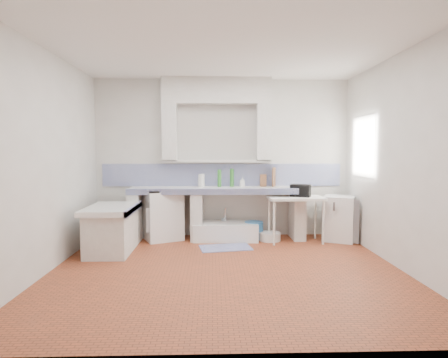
{
  "coord_description": "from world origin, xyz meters",
  "views": [
    {
      "loc": [
        -0.18,
        -4.7,
        1.53
      ],
      "look_at": [
        0.0,
        1.0,
        1.1
      ],
      "focal_mm": 29.88,
      "sensor_mm": 36.0,
      "label": 1
    }
  ],
  "objects_px": {
    "stove": "(163,215)",
    "fridge": "(339,218)",
    "sink": "(226,232)",
    "side_table": "(296,219)"
  },
  "relations": [
    {
      "from": "stove",
      "to": "sink",
      "type": "xyz_separation_m",
      "value": [
        1.09,
        -0.04,
        -0.29
      ]
    },
    {
      "from": "stove",
      "to": "fridge",
      "type": "xyz_separation_m",
      "value": [
        3.03,
        -0.18,
        -0.04
      ]
    },
    {
      "from": "stove",
      "to": "fridge",
      "type": "bearing_deg",
      "value": -27.92
    },
    {
      "from": "stove",
      "to": "side_table",
      "type": "height_order",
      "value": "stove"
    },
    {
      "from": "sink",
      "to": "fridge",
      "type": "height_order",
      "value": "fridge"
    },
    {
      "from": "stove",
      "to": "fridge",
      "type": "relative_size",
      "value": 1.1
    },
    {
      "from": "sink",
      "to": "fridge",
      "type": "distance_m",
      "value": 1.95
    },
    {
      "from": "sink",
      "to": "side_table",
      "type": "xyz_separation_m",
      "value": [
        1.17,
        -0.22,
        0.25
      ]
    },
    {
      "from": "side_table",
      "to": "sink",
      "type": "bearing_deg",
      "value": 166.62
    },
    {
      "from": "side_table",
      "to": "stove",
      "type": "bearing_deg",
      "value": 170.7
    }
  ]
}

